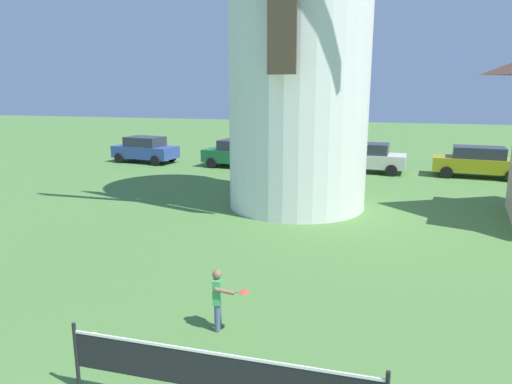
% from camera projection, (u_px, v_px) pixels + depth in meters
% --- Properties ---
extents(windmill, '(9.61, 5.89, 14.49)m').
position_uv_depth(windmill, '(300.00, 19.00, 16.74)').
color(windmill, white).
rests_on(windmill, ground_plane).
extents(tennis_net, '(4.55, 0.06, 1.10)m').
position_uv_depth(tennis_net, '(217.00, 373.00, 6.46)').
color(tennis_net, black).
rests_on(tennis_net, ground_plane).
extents(player_far, '(0.75, 0.41, 1.21)m').
position_uv_depth(player_far, '(219.00, 296.00, 8.80)').
color(player_far, slate).
rests_on(player_far, ground_plane).
extents(stray_ball, '(0.24, 0.24, 0.24)m').
position_uv_depth(stray_ball, '(93.00, 339.00, 8.39)').
color(stray_ball, yellow).
rests_on(stray_ball, ground_plane).
extents(parked_car_blue, '(4.06, 2.32, 1.56)m').
position_uv_depth(parked_car_blue, '(145.00, 149.00, 28.54)').
color(parked_car_blue, '#334C99').
rests_on(parked_car_blue, ground_plane).
extents(parked_car_green, '(4.52, 2.31, 1.56)m').
position_uv_depth(parked_car_green, '(241.00, 153.00, 26.71)').
color(parked_car_green, '#1E6638').
rests_on(parked_car_green, ground_plane).
extents(parked_car_cream, '(4.31, 2.11, 1.56)m').
position_uv_depth(parked_car_cream, '(365.00, 157.00, 25.31)').
color(parked_car_cream, silver).
rests_on(parked_car_cream, ground_plane).
extents(parked_car_mustard, '(4.44, 2.19, 1.56)m').
position_uv_depth(parked_car_mustard, '(478.00, 162.00, 23.82)').
color(parked_car_mustard, '#999919').
rests_on(parked_car_mustard, ground_plane).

